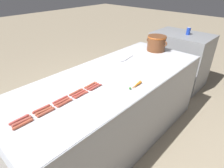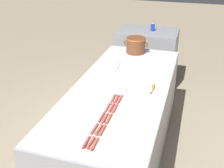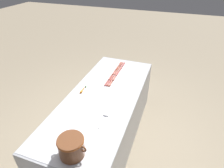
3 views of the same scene
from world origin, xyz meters
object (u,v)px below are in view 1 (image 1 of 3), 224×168
hot_dog_4 (91,85)px  hot_dog_2 (60,100)px  hot_dog_7 (62,101)px  hot_dog_10 (23,124)px  hot_dog_3 (76,92)px  hot_dog_9 (93,86)px  bean_pot (157,42)px  serving_spoon (124,59)px  hot_dog_14 (95,87)px  hot_dog_0 (19,120)px  hot_dog_1 (41,109)px  soda_can (189,31)px  hot_dog_8 (79,93)px  hot_dog_11 (46,112)px  hot_dog_6 (44,111)px  carrot (136,85)px  hot_dog_5 (22,121)px  back_cabinet (179,60)px  hot_dog_13 (81,95)px  hot_dog_12 (65,103)px

hot_dog_4 → hot_dog_2: bearing=-90.3°
hot_dog_7 → hot_dog_10: size_ratio=1.00×
hot_dog_3 → hot_dog_9: bearing=79.7°
hot_dog_9 → bean_pot: size_ratio=0.47×
serving_spoon → hot_dog_14: bearing=-70.9°
hot_dog_0 → hot_dog_2: (0.00, 0.36, 0.00)m
hot_dog_1 → soda_can: bearing=89.9°
hot_dog_8 → hot_dog_11: bearing=-84.8°
hot_dog_6 → hot_dog_4: bearing=93.8°
hot_dog_1 → carrot: size_ratio=0.86×
hot_dog_0 → hot_dog_5: bearing=6.5°
serving_spoon → hot_dog_10: bearing=-80.0°
hot_dog_4 → carrot: bearing=41.0°
hot_dog_2 → hot_dog_10: (0.07, -0.36, 0.00)m
hot_dog_3 → bean_pot: 1.52m
hot_dog_1 → bean_pot: (-0.08, 1.87, 0.11)m
hot_dog_9 → bean_pot: bearing=94.9°
hot_dog_5 → back_cabinet: bearing=92.2°
hot_dog_2 → hot_dog_14: bearing=79.3°
hot_dog_6 → hot_dog_14: same height
bean_pot → serving_spoon: 0.62m
hot_dog_10 → soda_can: (-0.07, 2.95, 0.12)m
hot_dog_9 → hot_dog_13: (0.03, -0.17, 0.00)m
hot_dog_7 → bean_pot: size_ratio=0.47×
hot_dog_7 → carrot: bearing=64.8°
hot_dog_7 → hot_dog_5: bearing=-89.7°
hot_dog_11 → carrot: carrot is taller
back_cabinet → soda_can: soda_can is taller
bean_pot → hot_dog_4: bearing=-86.5°
hot_dog_5 → hot_dog_0: bearing=-173.5°
hot_dog_0 → hot_dog_14: bearing=84.6°
carrot → soda_can: soda_can is taller
hot_dog_13 → hot_dog_8: bearing=-178.0°
hot_dog_5 → hot_dog_11: bearing=79.5°
hot_dog_6 → carrot: bearing=69.9°
hot_dog_1 → hot_dog_2: same height
hot_dog_2 → hot_dog_10: 0.37m
hot_dog_1 → serving_spoon: 1.28m
hot_dog_5 → carrot: (0.30, 0.99, 0.00)m
carrot → soda_can: (-0.33, 1.95, 0.12)m
bean_pot → hot_dog_8: bearing=-85.6°
hot_dog_0 → hot_dog_5: (0.03, 0.00, 0.00)m
hot_dog_11 → hot_dog_14: size_ratio=1.00×
hot_dog_8 → hot_dog_4: bearing=101.1°
hot_dog_5 → hot_dog_12: same height
bean_pot → hot_dog_7: bearing=-86.2°
hot_dog_12 → bean_pot: bearing=95.0°
hot_dog_5 → soda_can: soda_can is taller
hot_dog_9 → hot_dog_10: bearing=-87.3°
hot_dog_4 → hot_dog_6: 0.53m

